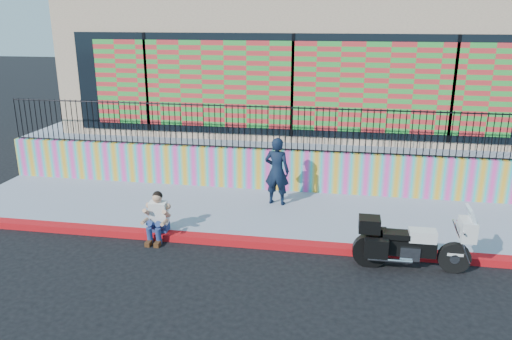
# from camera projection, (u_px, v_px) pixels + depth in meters

# --- Properties ---
(ground) EXTENTS (90.00, 90.00, 0.00)m
(ground) POSITION_uv_depth(u_px,v_px,m) (269.00, 247.00, 10.60)
(ground) COLOR black
(ground) RESTS_ON ground
(red_curb) EXTENTS (16.00, 0.30, 0.15)m
(red_curb) POSITION_uv_depth(u_px,v_px,m) (269.00, 244.00, 10.58)
(red_curb) COLOR #AD0C10
(red_curb) RESTS_ON ground
(sidewalk) EXTENTS (16.00, 3.00, 0.15)m
(sidewalk) POSITION_uv_depth(u_px,v_px,m) (279.00, 214.00, 12.13)
(sidewalk) COLOR gray
(sidewalk) RESTS_ON ground
(mural_wall) EXTENTS (16.00, 0.20, 1.10)m
(mural_wall) POSITION_uv_depth(u_px,v_px,m) (287.00, 170.00, 13.45)
(mural_wall) COLOR #ED3EA4
(mural_wall) RESTS_ON sidewalk
(metal_fence) EXTENTS (15.80, 0.04, 1.20)m
(metal_fence) POSITION_uv_depth(u_px,v_px,m) (288.00, 129.00, 13.10)
(metal_fence) COLOR black
(metal_fence) RESTS_ON mural_wall
(elevated_platform) EXTENTS (16.00, 10.00, 1.25)m
(elevated_platform) POSITION_uv_depth(u_px,v_px,m) (303.00, 131.00, 18.26)
(elevated_platform) COLOR gray
(elevated_platform) RESTS_ON ground
(storefront_building) EXTENTS (14.00, 8.06, 4.00)m
(storefront_building) POSITION_uv_depth(u_px,v_px,m) (305.00, 59.00, 17.28)
(storefront_building) COLOR tan
(storefront_building) RESTS_ON elevated_platform
(police_motorcycle) EXTENTS (2.17, 0.72, 1.35)m
(police_motorcycle) POSITION_uv_depth(u_px,v_px,m) (410.00, 242.00, 9.53)
(police_motorcycle) COLOR black
(police_motorcycle) RESTS_ON ground
(police_officer) EXTENTS (0.68, 0.50, 1.71)m
(police_officer) POSITION_uv_depth(u_px,v_px,m) (277.00, 171.00, 12.37)
(police_officer) COLOR black
(police_officer) RESTS_ON sidewalk
(seated_man) EXTENTS (0.54, 0.71, 1.06)m
(seated_man) POSITION_uv_depth(u_px,v_px,m) (157.00, 221.00, 10.78)
(seated_man) COLOR navy
(seated_man) RESTS_ON ground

